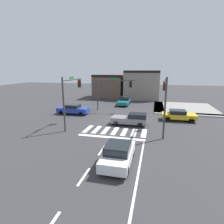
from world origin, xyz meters
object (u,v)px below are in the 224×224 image
at_px(car_white, 118,154).
at_px(car_gray, 131,119).
at_px(traffic_signal_southeast, 165,95).
at_px(traffic_signal_northwest, 112,88).
at_px(car_yellow, 179,115).
at_px(traffic_signal_southwest, 71,92).
at_px(car_blue, 73,109).
at_px(car_teal, 124,101).

bearing_deg(car_white, car_gray, 2.30).
xyz_separation_m(traffic_signal_southeast, traffic_signal_northwest, (-7.67, 9.01, -0.26)).
distance_m(traffic_signal_northwest, car_yellow, 10.87).
relative_size(traffic_signal_southwest, car_yellow, 1.36).
bearing_deg(traffic_signal_northwest, car_yellow, -19.98).
bearing_deg(car_yellow, traffic_signal_southeast, -111.57).
xyz_separation_m(traffic_signal_southwest, car_gray, (6.61, 2.16, -3.31)).
bearing_deg(traffic_signal_southeast, car_blue, 66.77).
relative_size(car_blue, car_white, 1.09).
bearing_deg(traffic_signal_northwest, car_white, -75.09).
bearing_deg(traffic_signal_southeast, traffic_signal_northwest, 40.41).
height_order(traffic_signal_southwest, car_teal, traffic_signal_southwest).
bearing_deg(car_blue, traffic_signal_southeast, -23.23).
xyz_separation_m(traffic_signal_southeast, car_white, (-3.27, -7.51, -3.24)).
height_order(traffic_signal_northwest, car_gray, traffic_signal_northwest).
relative_size(car_blue, car_yellow, 1.09).
height_order(traffic_signal_southwest, car_white, traffic_signal_southwest).
bearing_deg(traffic_signal_southwest, car_blue, 24.78).
xyz_separation_m(traffic_signal_northwest, car_blue, (-5.23, -3.47, -3.01)).
bearing_deg(car_gray, traffic_signal_northwest, -60.19).
relative_size(car_yellow, car_white, 1.00).
relative_size(traffic_signal_southeast, traffic_signal_northwest, 0.98).
bearing_deg(car_teal, traffic_signal_southeast, 24.66).
bearing_deg(traffic_signal_southwest, traffic_signal_southeast, -89.09).
bearing_deg(car_gray, car_white, 92.30).
distance_m(traffic_signal_southwest, car_teal, 15.42).
bearing_deg(car_white, traffic_signal_southeast, -23.52).
distance_m(traffic_signal_southeast, car_teal, 16.24).
distance_m(traffic_signal_southwest, traffic_signal_southeast, 10.27).
distance_m(car_yellow, car_white, 14.04).
height_order(car_yellow, car_teal, car_teal).
distance_m(car_gray, car_teal, 12.81).
height_order(traffic_signal_northwest, car_yellow, traffic_signal_northwest).
height_order(car_gray, car_white, car_white).
distance_m(traffic_signal_southeast, car_blue, 14.41).
bearing_deg(traffic_signal_southwest, car_teal, -13.94).
relative_size(traffic_signal_southwest, car_blue, 1.25).
distance_m(traffic_signal_southwest, car_white, 10.66).
bearing_deg(car_white, car_blue, 36.42).
xyz_separation_m(car_yellow, car_white, (-5.42, -12.95, 0.04)).
relative_size(traffic_signal_southwest, traffic_signal_northwest, 0.97).
distance_m(traffic_signal_southeast, car_white, 8.81).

